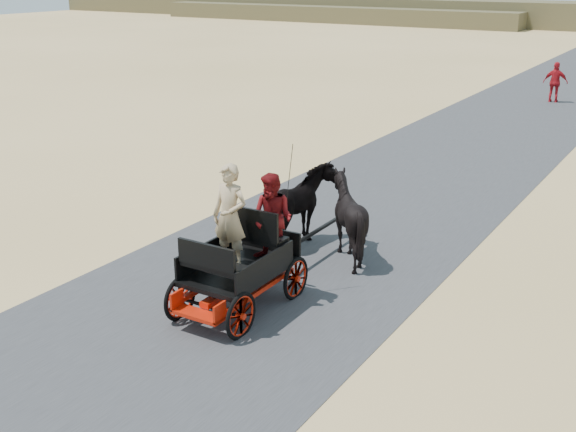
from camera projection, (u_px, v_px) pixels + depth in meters
The scene contains 9 objects.
ground at pixel (278, 268), 14.15m from camera, with size 140.00×140.00×0.00m, color tan.
road at pixel (278, 267), 14.15m from camera, with size 6.00×140.00×0.01m, color #38383A.
ridge_near at pixel (330, 14), 75.41m from camera, with size 40.00×4.00×1.60m, color brown.
carriage at pixel (240, 288), 12.41m from camera, with size 1.30×2.40×0.72m, color black, non-canonical shape.
horse_left at pixel (301, 209), 14.94m from camera, with size 0.91×2.01×1.70m, color black.
horse_right at pixel (348, 218), 14.40m from camera, with size 1.37×1.54×1.70m, color black.
driver_man at pixel (230, 216), 12.14m from camera, with size 0.66×0.43×1.80m, color tan.
passenger_woman at pixel (273, 218), 12.37m from camera, with size 0.77×0.60×1.58m, color #660C0F.
pedestrian at pixel (555, 82), 31.00m from camera, with size 1.01×0.42×1.73m, color #B0141C.
Camera 1 is at (6.96, -11.02, 5.61)m, focal length 45.00 mm.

